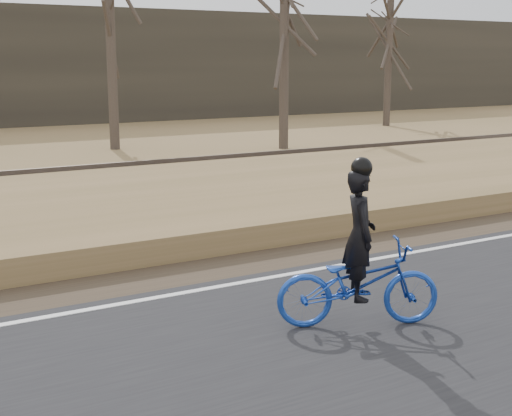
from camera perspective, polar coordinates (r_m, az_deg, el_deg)
ground at (r=9.48m, az=-16.48°, el=-9.16°), size 120.00×120.00×0.00m
road at (r=7.25m, az=-11.54°, el=-15.36°), size 120.00×6.00×0.06m
edge_line at (r=9.64m, az=-16.80°, el=-8.41°), size 120.00×0.12×0.01m
shoulder at (r=10.58m, az=-18.07°, el=-6.94°), size 120.00×1.60×0.04m
cyclist at (r=8.90m, az=8.20°, el=-5.22°), size 2.14×1.47×2.11m
bare_tree_center at (r=27.34m, az=-11.58°, el=13.90°), size 0.36×0.36×8.87m
bare_tree_right at (r=27.04m, az=2.28°, el=13.50°), size 0.36×0.36×8.26m
bare_tree_far_right at (r=37.23m, az=10.59°, el=12.54°), size 0.36×0.36×7.87m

